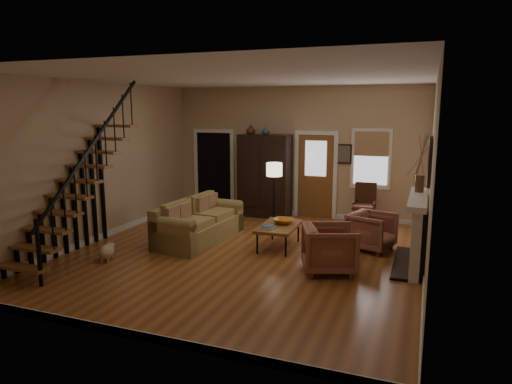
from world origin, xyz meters
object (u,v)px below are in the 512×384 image
(coffee_table, at_px, (279,236))
(armchair_right, at_px, (372,231))
(sofa, at_px, (200,222))
(floor_lamp, at_px, (274,197))
(armoire, at_px, (265,176))
(armchair_left, at_px, (330,248))
(side_chair, at_px, (364,205))

(coffee_table, distance_m, armchair_right, 1.83)
(sofa, distance_m, floor_lamp, 1.83)
(armoire, bearing_deg, coffee_table, -64.52)
(coffee_table, bearing_deg, armchair_left, -38.80)
(floor_lamp, bearing_deg, coffee_table, -67.21)
(coffee_table, relative_size, side_chair, 1.18)
(sofa, relative_size, side_chair, 2.17)
(sofa, bearing_deg, floor_lamp, 52.31)
(armoire, distance_m, armchair_right, 3.60)
(armchair_right, relative_size, floor_lamp, 0.52)
(armoire, distance_m, sofa, 2.77)
(armchair_left, height_order, side_chair, side_chair)
(armoire, relative_size, side_chair, 2.06)
(sofa, height_order, coffee_table, sofa)
(side_chair, bearing_deg, floor_lamp, -149.38)
(armoire, xyz_separation_m, armchair_right, (2.94, -1.96, -0.68))
(armchair_right, bearing_deg, floor_lamp, 91.23)
(floor_lamp, distance_m, side_chair, 2.18)
(armoire, distance_m, floor_lamp, 1.50)
(armoire, bearing_deg, armchair_right, -33.73)
(armoire, distance_m, armchair_left, 4.29)
(coffee_table, distance_m, floor_lamp, 1.41)
(floor_lamp, xyz_separation_m, side_chair, (1.86, 1.10, -0.27))
(armchair_left, relative_size, side_chair, 0.87)
(sofa, relative_size, floor_lamp, 1.42)
(coffee_table, height_order, armchair_right, armchair_right)
(armchair_left, relative_size, floor_lamp, 0.57)
(armoire, distance_m, side_chair, 2.61)
(armoire, relative_size, floor_lamp, 1.35)
(armchair_left, bearing_deg, sofa, 53.61)
(armoire, relative_size, armchair_right, 2.59)
(sofa, xyz_separation_m, armchair_right, (3.44, 0.68, -0.04))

